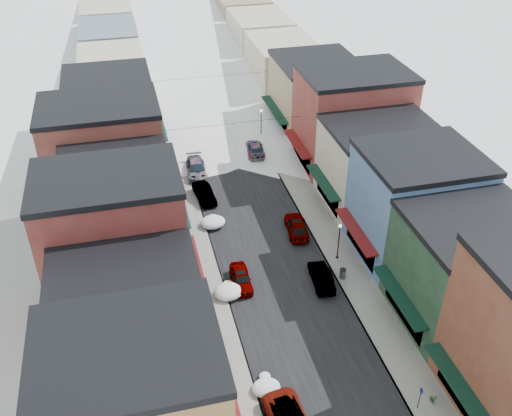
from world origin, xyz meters
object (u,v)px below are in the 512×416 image
trash_can (343,273)px  streetlamp_near (339,237)px  car_silver_sedan (241,278)px  car_dark_hatch (204,193)px  car_green_sedan (321,277)px

trash_can → streetlamp_near: size_ratio=0.26×
car_silver_sedan → car_dark_hatch: (-0.80, 14.70, 0.04)m
car_silver_sedan → car_green_sedan: car_green_sedan is taller
car_dark_hatch → streetlamp_near: streetlamp_near is taller
car_green_sedan → trash_can: 2.06m
car_green_sedan → trash_can: size_ratio=4.54×
car_green_sedan → car_silver_sedan: bearing=-6.8°
trash_can → streetlamp_near: 3.49m
car_dark_hatch → car_green_sedan: 18.02m
streetlamp_near → car_green_sedan: bearing=-132.3°
car_dark_hatch → trash_can: size_ratio=4.63×
car_silver_sedan → car_green_sedan: bearing=-9.9°
trash_can → streetlamp_near: bearing=78.5°
car_green_sedan → streetlamp_near: bearing=-126.7°
car_silver_sedan → car_green_sedan: 7.17m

